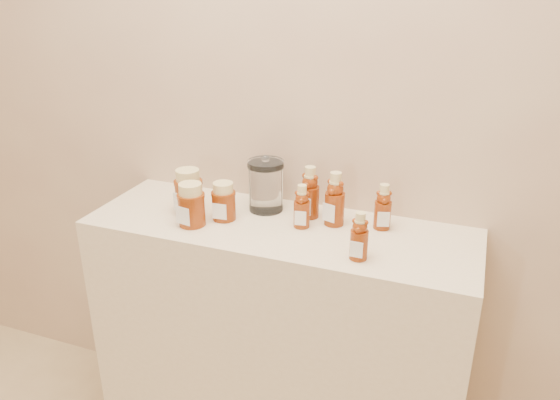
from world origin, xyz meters
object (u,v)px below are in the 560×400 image
at_px(bear_bottle_back_left, 310,189).
at_px(honey_jar_left, 189,191).
at_px(glass_canister, 266,184).
at_px(bear_bottle_front_left, 302,203).
at_px(display_table, 279,345).

height_order(bear_bottle_back_left, honey_jar_left, bear_bottle_back_left).
xyz_separation_m(honey_jar_left, glass_canister, (0.22, 0.11, 0.02)).
relative_size(bear_bottle_back_left, honey_jar_left, 1.31).
bearing_deg(bear_bottle_front_left, bear_bottle_back_left, 80.46).
xyz_separation_m(display_table, honey_jar_left, (-0.30, -0.00, 0.52)).
distance_m(display_table, glass_canister, 0.56).
height_order(bear_bottle_back_left, glass_canister, bear_bottle_back_left).
relative_size(display_table, bear_bottle_front_left, 7.83).
height_order(display_table, honey_jar_left, honey_jar_left).
bearing_deg(glass_canister, bear_bottle_front_left, -28.45).
height_order(bear_bottle_front_left, honey_jar_left, bear_bottle_front_left).
relative_size(display_table, bear_bottle_back_left, 6.36).
relative_size(display_table, honey_jar_left, 8.32).
bearing_deg(honey_jar_left, glass_canister, 32.05).
bearing_deg(glass_canister, display_table, -50.95).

